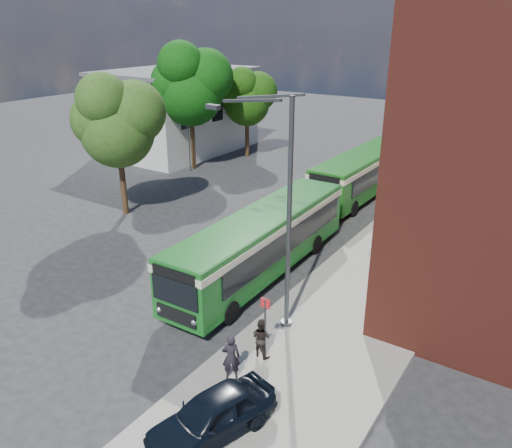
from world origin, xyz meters
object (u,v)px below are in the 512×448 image
Objects in this scene: bus_front at (262,238)px; bus_rear at (363,170)px; parked_car at (212,415)px; street_lamp at (280,213)px.

bus_rear is at bearing 92.12° from bus_front.
parked_car is (4.85, -22.90, -1.01)m from bus_rear.
street_lamp is at bearing -78.51° from bus_rear.
parked_car is at bearing -78.05° from bus_rear.
bus_front is 1.06× the size of bus_rear.
street_lamp is 17.45m from bus_rear.
street_lamp is 0.72× the size of bus_front.
bus_rear is (-3.42, 16.85, -2.96)m from street_lamp.
street_lamp reaches higher than parked_car.
bus_front is at bearing 131.17° from street_lamp.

